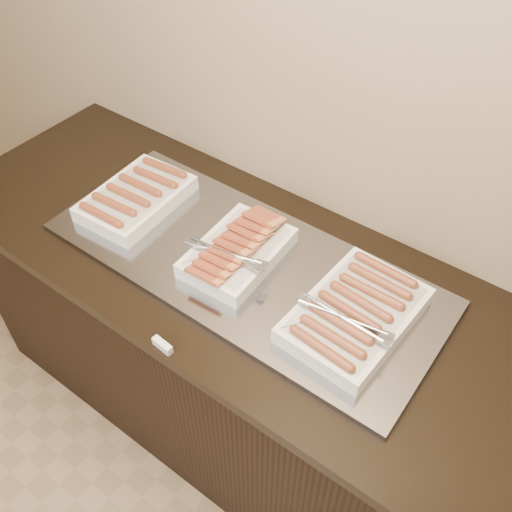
{
  "coord_description": "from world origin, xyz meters",
  "views": [
    {
      "loc": [
        0.74,
        1.22,
        2.13
      ],
      "look_at": [
        0.07,
        2.13,
        0.97
      ],
      "focal_mm": 40.0,
      "sensor_mm": 36.0,
      "label": 1
    }
  ],
  "objects_px": {
    "dish_left": "(136,197)",
    "dish_center": "(237,251)",
    "counter": "(240,350)",
    "warming_tray": "(243,263)",
    "dish_right": "(355,314)"
  },
  "relations": [
    {
      "from": "warming_tray",
      "to": "counter",
      "type": "bearing_deg",
      "value": 180.0
    },
    {
      "from": "counter",
      "to": "dish_left",
      "type": "relative_size",
      "value": 5.66
    },
    {
      "from": "warming_tray",
      "to": "dish_center",
      "type": "distance_m",
      "value": 0.05
    },
    {
      "from": "dish_right",
      "to": "dish_center",
      "type": "bearing_deg",
      "value": -176.76
    },
    {
      "from": "warming_tray",
      "to": "dish_left",
      "type": "distance_m",
      "value": 0.43
    },
    {
      "from": "warming_tray",
      "to": "dish_center",
      "type": "height_order",
      "value": "dish_center"
    },
    {
      "from": "counter",
      "to": "dish_left",
      "type": "xyz_separation_m",
      "value": [
        -0.41,
        -0.0,
        0.5
      ]
    },
    {
      "from": "counter",
      "to": "dish_right",
      "type": "relative_size",
      "value": 5.11
    },
    {
      "from": "warming_tray",
      "to": "dish_right",
      "type": "height_order",
      "value": "dish_right"
    },
    {
      "from": "warming_tray",
      "to": "dish_left",
      "type": "bearing_deg",
      "value": -180.0
    },
    {
      "from": "dish_center",
      "to": "dish_right",
      "type": "bearing_deg",
      "value": -2.53
    },
    {
      "from": "counter",
      "to": "warming_tray",
      "type": "bearing_deg",
      "value": 0.0
    },
    {
      "from": "counter",
      "to": "warming_tray",
      "type": "relative_size",
      "value": 1.72
    },
    {
      "from": "counter",
      "to": "dish_left",
      "type": "distance_m",
      "value": 0.65
    },
    {
      "from": "dish_left",
      "to": "dish_center",
      "type": "height_order",
      "value": "dish_center"
    }
  ]
}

